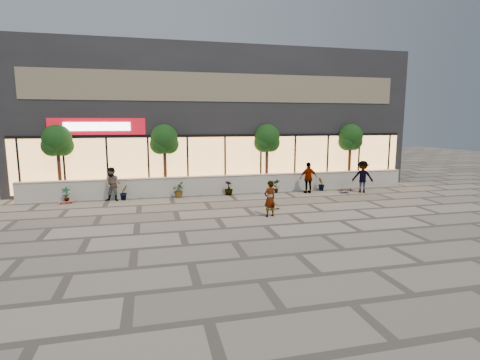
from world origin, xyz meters
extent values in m
plane|color=gray|center=(0.00, 0.00, 0.00)|extent=(80.00, 80.00, 0.00)
cube|color=#BAB8B1|center=(0.00, 7.00, 0.50)|extent=(22.00, 0.35, 1.00)
cube|color=#B2AFA8|center=(0.00, 7.00, 1.02)|extent=(22.00, 0.42, 0.04)
cube|color=#242529|center=(0.00, 12.50, 4.25)|extent=(24.00, 9.00, 8.50)
cube|color=#FFB566|center=(0.00, 7.98, 1.70)|extent=(23.04, 0.05, 3.00)
cube|color=black|center=(0.00, 7.95, 3.25)|extent=(23.04, 0.08, 0.15)
cube|color=red|center=(-7.00, 7.93, 3.80)|extent=(5.00, 0.10, 0.90)
cube|color=white|center=(-7.00, 7.86, 3.80)|extent=(3.40, 0.06, 0.45)
cube|color=brown|center=(0.00, 7.98, 6.00)|extent=(21.60, 0.05, 1.60)
imported|color=black|center=(-8.50, 6.45, 0.41)|extent=(0.43, 0.29, 0.81)
imported|color=black|center=(-5.70, 6.45, 0.41)|extent=(0.57, 0.57, 0.81)
imported|color=black|center=(-2.90, 6.45, 0.41)|extent=(0.68, 0.77, 0.81)
imported|color=black|center=(-0.10, 6.45, 0.41)|extent=(0.64, 0.64, 0.81)
imported|color=black|center=(2.70, 6.45, 0.41)|extent=(0.46, 0.35, 0.81)
imported|color=black|center=(5.50, 6.45, 0.41)|extent=(0.55, 0.57, 0.81)
cylinder|color=#442418|center=(-9.00, 7.70, 1.62)|extent=(0.18, 0.18, 3.24)
sphere|color=black|center=(-9.00, 7.70, 3.17)|extent=(1.50, 1.50, 1.50)
sphere|color=black|center=(-9.25, 7.65, 2.81)|extent=(1.10, 1.10, 1.10)
sphere|color=black|center=(-8.75, 7.75, 2.81)|extent=(1.10, 1.10, 1.10)
cylinder|color=#442418|center=(-3.50, 7.70, 1.62)|extent=(0.18, 0.18, 3.24)
sphere|color=black|center=(-3.50, 7.70, 3.17)|extent=(1.50, 1.50, 1.50)
sphere|color=black|center=(-3.75, 7.65, 2.81)|extent=(1.10, 1.10, 1.10)
sphere|color=black|center=(-3.25, 7.75, 2.81)|extent=(1.10, 1.10, 1.10)
cylinder|color=#442418|center=(2.50, 7.70, 1.62)|extent=(0.18, 0.18, 3.24)
sphere|color=black|center=(2.50, 7.70, 3.17)|extent=(1.50, 1.50, 1.50)
sphere|color=black|center=(2.25, 7.65, 2.81)|extent=(1.10, 1.10, 1.10)
sphere|color=black|center=(2.75, 7.75, 2.81)|extent=(1.10, 1.10, 1.10)
cylinder|color=#442418|center=(8.00, 7.70, 1.62)|extent=(0.18, 0.18, 3.24)
sphere|color=black|center=(8.00, 7.70, 3.17)|extent=(1.50, 1.50, 1.50)
sphere|color=black|center=(7.75, 7.65, 2.81)|extent=(1.10, 1.10, 1.10)
sphere|color=black|center=(8.25, 7.75, 2.81)|extent=(1.10, 1.10, 1.10)
imported|color=silver|center=(0.62, 1.35, 0.79)|extent=(0.66, 0.54, 1.57)
imported|color=#8A8159|center=(-6.22, 6.30, 0.87)|extent=(0.99, 0.85, 1.75)
imported|color=white|center=(4.46, 5.98, 0.89)|extent=(1.06, 0.48, 1.78)
imported|color=maroon|center=(7.57, 5.42, 0.92)|extent=(1.37, 1.18, 1.84)
cube|color=olive|center=(1.22, 2.55, 0.08)|extent=(0.75, 0.40, 0.02)
cylinder|color=black|center=(1.41, 2.68, 0.03)|extent=(0.06, 0.04, 0.05)
cylinder|color=black|center=(1.45, 2.56, 0.03)|extent=(0.06, 0.04, 0.05)
cylinder|color=black|center=(0.99, 2.54, 0.03)|extent=(0.06, 0.04, 0.05)
cylinder|color=black|center=(1.03, 2.42, 0.03)|extent=(0.06, 0.04, 0.05)
cube|color=#E83E2B|center=(-8.47, 6.20, 0.08)|extent=(0.79, 0.36, 0.02)
cylinder|color=black|center=(-8.26, 6.32, 0.03)|extent=(0.06, 0.04, 0.05)
cylinder|color=black|center=(-8.23, 6.19, 0.03)|extent=(0.06, 0.04, 0.05)
cylinder|color=black|center=(-8.71, 6.21, 0.03)|extent=(0.06, 0.04, 0.05)
cylinder|color=black|center=(-8.68, 6.08, 0.03)|extent=(0.06, 0.04, 0.05)
cube|color=#915B2F|center=(7.00, 6.20, 0.09)|extent=(0.89, 0.41, 0.02)
cylinder|color=black|center=(7.28, 6.22, 0.03)|extent=(0.07, 0.05, 0.06)
cylinder|color=black|center=(7.24, 6.06, 0.03)|extent=(0.07, 0.05, 0.06)
cylinder|color=black|center=(6.76, 6.34, 0.03)|extent=(0.07, 0.05, 0.06)
cylinder|color=black|center=(6.72, 6.18, 0.03)|extent=(0.07, 0.05, 0.06)
cube|color=#5B4782|center=(6.50, 5.54, 0.08)|extent=(0.72, 0.46, 0.02)
cylinder|color=black|center=(6.67, 5.68, 0.03)|extent=(0.06, 0.05, 0.05)
cylinder|color=black|center=(6.72, 5.57, 0.03)|extent=(0.06, 0.05, 0.05)
cylinder|color=black|center=(6.28, 5.50, 0.03)|extent=(0.06, 0.05, 0.05)
cylinder|color=black|center=(6.33, 5.39, 0.03)|extent=(0.06, 0.05, 0.05)
camera|label=1|loc=(-4.31, -13.63, 4.05)|focal=28.00mm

